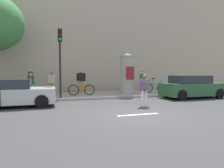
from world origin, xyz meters
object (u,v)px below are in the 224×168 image
(pedestrian_in_dark_shirt, at_px, (31,79))
(traffic_light, at_px, (60,52))
(poster_column, at_px, (127,73))
(pedestrian_near_pole, at_px, (144,88))
(parked_car_blue, at_px, (9,93))
(pedestrian_with_bag, at_px, (52,81))
(parked_car_silver, at_px, (192,87))
(pedestrian_tallest, at_px, (81,79))
(bicycle_upright, at_px, (82,89))
(bicycle_leaning, at_px, (155,87))
(pedestrian_in_red_top, at_px, (142,78))
(pedestrian_in_light_jacket, at_px, (31,83))

(pedestrian_in_dark_shirt, bearing_deg, traffic_light, -58.61)
(poster_column, relative_size, pedestrian_near_pole, 1.82)
(parked_car_blue, bearing_deg, pedestrian_with_bag, 60.29)
(parked_car_silver, bearing_deg, pedestrian_tallest, 148.64)
(pedestrian_in_dark_shirt, xyz_separation_m, bicycle_upright, (3.27, -1.85, -0.69))
(traffic_light, relative_size, pedestrian_with_bag, 2.60)
(pedestrian_tallest, xyz_separation_m, pedestrian_in_dark_shirt, (-3.52, 0.27, 0.04))
(poster_column, height_order, pedestrian_tallest, poster_column)
(traffic_light, relative_size, bicycle_leaning, 2.37)
(pedestrian_in_red_top, distance_m, bicycle_leaning, 1.57)
(parked_car_silver, bearing_deg, pedestrian_with_bag, 157.38)
(parked_car_blue, bearing_deg, pedestrian_in_red_top, 23.71)
(pedestrian_with_bag, height_order, bicycle_upright, pedestrian_with_bag)
(bicycle_leaning, bearing_deg, bicycle_upright, -179.68)
(poster_column, height_order, parked_car_blue, poster_column)
(parked_car_blue, bearing_deg, pedestrian_in_light_jacket, 71.69)
(pedestrian_in_red_top, height_order, bicycle_leaning, pedestrian_in_red_top)
(poster_column, xyz_separation_m, parked_car_silver, (3.64, -2.35, -0.90))
(bicycle_upright, bearing_deg, pedestrian_tallest, 80.98)
(poster_column, relative_size, pedestrian_in_red_top, 1.61)
(pedestrian_in_dark_shirt, bearing_deg, bicycle_upright, -29.48)
(poster_column, xyz_separation_m, pedestrian_in_light_jacket, (-6.43, 0.17, -0.60))
(pedestrian_in_red_top, bearing_deg, pedestrian_tallest, 177.72)
(pedestrian_in_red_top, distance_m, pedestrian_in_light_jacket, 8.45)
(parked_car_blue, xyz_separation_m, parked_car_silver, (10.98, 0.21, 0.04))
(traffic_light, xyz_separation_m, pedestrian_in_light_jacket, (-1.72, 1.16, -1.90))
(traffic_light, height_order, pedestrian_in_light_jacket, traffic_light)
(pedestrian_with_bag, distance_m, bicycle_leaning, 7.56)
(pedestrian_near_pole, relative_size, bicycle_upright, 0.91)
(poster_column, distance_m, pedestrian_near_pole, 4.59)
(parked_car_blue, bearing_deg, parked_car_silver, 1.07)
(pedestrian_near_pole, relative_size, pedestrian_in_dark_shirt, 0.89)
(poster_column, bearing_deg, bicycle_upright, 177.74)
(traffic_light, xyz_separation_m, bicycle_upright, (1.46, 1.12, -2.38))
(bicycle_upright, relative_size, parked_car_silver, 0.42)
(pedestrian_near_pole, distance_m, pedestrian_with_bag, 7.16)
(pedestrian_tallest, distance_m, parked_car_silver, 7.80)
(pedestrian_in_red_top, relative_size, pedestrian_in_dark_shirt, 1.00)
(pedestrian_with_bag, height_order, parked_car_blue, pedestrian_with_bag)
(traffic_light, xyz_separation_m, parked_car_silver, (8.36, -1.35, -2.20))
(parked_car_silver, bearing_deg, pedestrian_in_light_jacket, 165.97)
(traffic_light, bearing_deg, pedestrian_in_light_jacket, 145.89)
(bicycle_upright, height_order, parked_car_blue, parked_car_blue)
(parked_car_blue, bearing_deg, pedestrian_near_pole, -16.41)
(pedestrian_with_bag, bearing_deg, pedestrian_in_dark_shirt, 154.34)
(traffic_light, bearing_deg, pedestrian_near_pole, -42.08)
(bicycle_leaning, distance_m, bicycle_upright, 5.58)
(poster_column, relative_size, bicycle_upright, 1.65)
(poster_column, relative_size, pedestrian_with_bag, 1.83)
(pedestrian_in_light_jacket, distance_m, parked_car_blue, 2.89)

